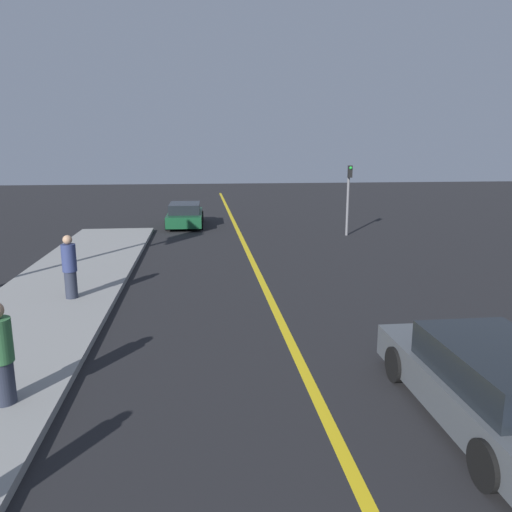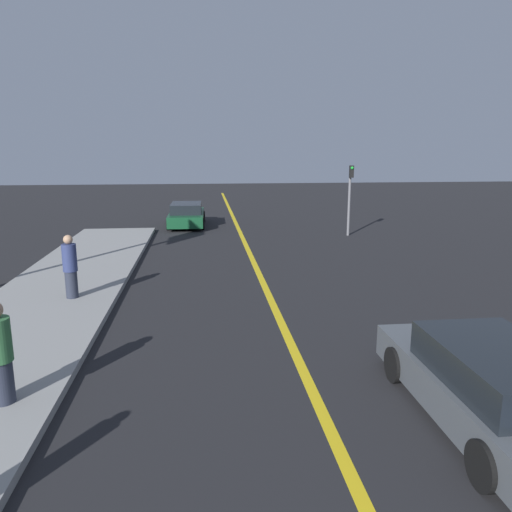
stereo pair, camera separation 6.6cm
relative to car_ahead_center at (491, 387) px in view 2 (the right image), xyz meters
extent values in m
cube|color=gold|center=(-2.41, 9.06, -0.62)|extent=(0.20, 60.00, 0.01)
cube|color=gray|center=(-8.31, 4.83, -0.54)|extent=(3.44, 27.54, 0.16)
cube|color=#4C5156|center=(0.00, 0.07, -0.16)|extent=(1.81, 4.67, 0.57)
cube|color=black|center=(0.00, -0.16, 0.40)|extent=(1.59, 2.57, 0.54)
cylinder|color=black|center=(-0.85, 1.52, -0.30)|extent=(0.22, 0.64, 0.64)
cylinder|color=black|center=(0.86, 1.51, -0.30)|extent=(0.22, 0.64, 0.64)
cylinder|color=black|center=(-0.86, -1.37, -0.30)|extent=(0.22, 0.64, 0.64)
cube|color=#144728|center=(-5.06, 20.07, -0.17)|extent=(1.84, 4.30, 0.56)
cube|color=black|center=(-5.06, 19.86, 0.36)|extent=(1.59, 2.37, 0.50)
cylinder|color=black|center=(-5.87, 21.41, -0.31)|extent=(0.23, 0.62, 0.62)
cylinder|color=black|center=(-4.20, 21.38, -0.31)|extent=(0.23, 0.62, 0.62)
cylinder|color=black|center=(-5.92, 18.77, -0.31)|extent=(0.23, 0.62, 0.62)
cylinder|color=black|center=(-4.24, 18.74, -0.31)|extent=(0.23, 0.62, 0.62)
cylinder|color=#282D3D|center=(-7.41, 1.19, -0.11)|extent=(0.35, 0.35, 0.70)
cylinder|color=#282D3D|center=(-7.73, 6.86, -0.10)|extent=(0.32, 0.32, 0.73)
cylinder|color=navy|center=(-7.73, 6.86, 0.63)|extent=(0.37, 0.37, 0.73)
sphere|color=tan|center=(-7.73, 6.86, 1.12)|extent=(0.24, 0.24, 0.24)
cylinder|color=slate|center=(2.62, 16.30, 1.02)|extent=(0.12, 0.12, 3.28)
cube|color=black|center=(2.62, 16.12, 2.38)|extent=(0.18, 0.18, 0.55)
sphere|color=green|center=(2.62, 16.03, 2.55)|extent=(0.14, 0.14, 0.14)
camera|label=1|loc=(-4.28, -6.40, 3.49)|focal=35.00mm
camera|label=2|loc=(-4.21, -6.41, 3.49)|focal=35.00mm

